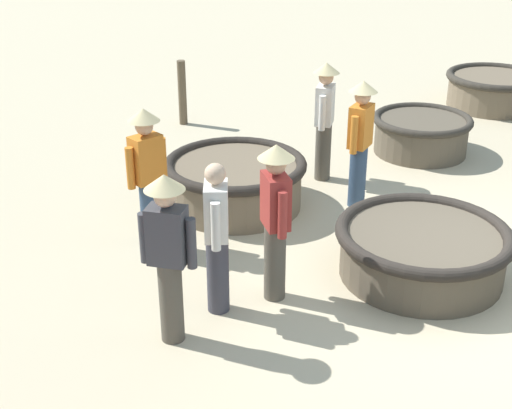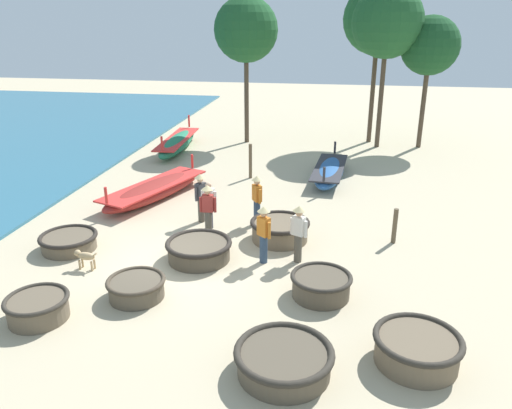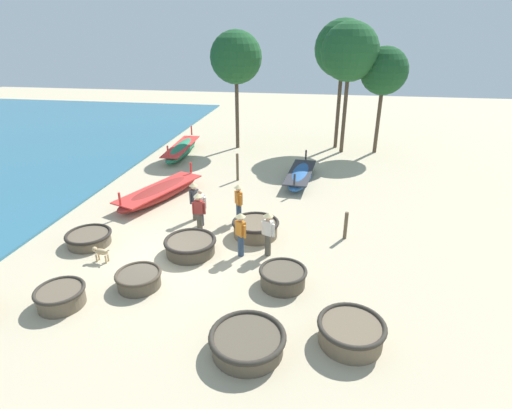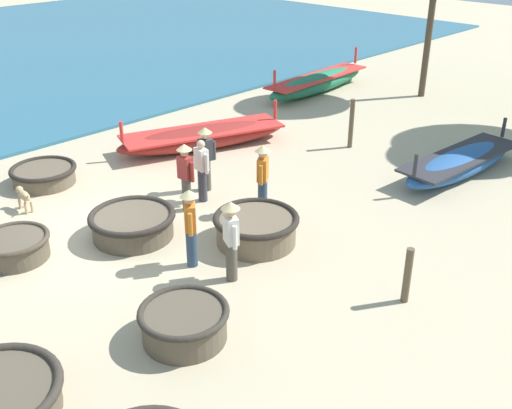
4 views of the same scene
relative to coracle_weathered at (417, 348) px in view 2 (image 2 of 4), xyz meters
name	(u,v)px [view 2 (image 2 of 4)]	position (x,y,z in m)	size (l,w,h in m)	color
ground_plane	(181,265)	(-5.88, 3.25, -0.34)	(80.00, 80.00, 0.00)	#BCAD8C
coracle_weathered	(417,348)	(0.00, 0.00, 0.00)	(1.76, 1.76, 0.63)	brown
coracle_front_left	(321,285)	(-1.98, 2.23, -0.02)	(1.52, 1.52, 0.59)	brown
coracle_front_right	(136,287)	(-6.43, 1.44, -0.07)	(1.44, 1.44, 0.51)	brown
coracle_center	(199,249)	(-5.46, 3.66, -0.03)	(1.88, 1.88, 0.57)	brown
coracle_beside_post	(38,307)	(-8.27, 0.19, -0.04)	(1.44, 1.44, 0.57)	brown
coracle_far_left	(69,241)	(-9.44, 3.68, -0.08)	(1.69, 1.69, 0.48)	brown
coracle_nearest	(284,360)	(-2.56, -0.73, -0.05)	(1.95, 1.95, 0.54)	brown
coracle_upturned	(280,229)	(-3.37, 5.35, 0.01)	(1.84, 1.84, 0.65)	brown
long_boat_red_hull	(329,171)	(-2.03, 11.81, -0.02)	(1.53, 4.66, 1.12)	#285693
long_boat_blue_hull	(155,190)	(-8.48, 8.31, -0.01)	(3.02, 5.35, 1.15)	maroon
long_boat_ochre_hull	(177,143)	(-9.85, 15.38, 0.04)	(1.35, 5.72, 1.33)	#237551
fisherman_crouching	(257,197)	(-4.26, 6.48, 0.62)	(0.37, 0.46, 1.67)	#2D425B
fisherman_hauling	(264,231)	(-3.64, 3.80, 0.62)	(0.43, 0.39, 1.67)	#2D425B
fisherman_by_coracle	(201,195)	(-6.14, 6.38, 0.62)	(0.36, 0.49, 1.67)	#4C473D
fisherman_standing_left	(299,230)	(-2.70, 3.99, 0.62)	(0.49, 0.36, 1.67)	#4C473D
fisherman_with_hat	(208,207)	(-5.60, 5.30, 0.62)	(0.53, 0.36, 1.67)	#4C473D
fisherman_standing_right	(209,204)	(-5.73, 5.90, 0.49)	(0.52, 0.27, 1.57)	#383842
dog	(85,257)	(-8.37, 2.61, 0.03)	(0.69, 0.24, 0.55)	tan
mooring_post_shoreline	(395,226)	(0.07, 5.71, 0.21)	(0.14, 0.14, 1.10)	brown
mooring_post_mid_beach	(250,161)	(-5.35, 11.40, 0.40)	(0.14, 0.14, 1.48)	brown
tree_center	(378,19)	(-0.07, 18.92, 5.97)	(3.56, 3.56, 8.11)	#4C3D2D
tree_tall_back	(246,30)	(-6.67, 17.75, 5.46)	(3.28, 3.28, 7.46)	#4C3D2D
tree_leftmost	(387,22)	(0.29, 17.82, 5.84)	(3.49, 3.49, 7.95)	#4C3D2D
tree_rightmost	(430,46)	(2.45, 18.10, 4.74)	(2.88, 2.88, 6.55)	#4C3D2D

